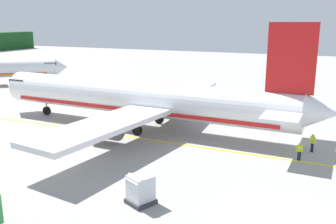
% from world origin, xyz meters
% --- Properties ---
extents(airliner_foreground, '(34.69, 41.66, 11.90)m').
position_xyz_m(airliner_foreground, '(14.78, 18.35, 3.39)').
color(airliner_foreground, white).
rests_on(airliner_foreground, ground).
extents(cargo_container_near, '(2.18, 2.18, 2.12)m').
position_xyz_m(cargo_container_near, '(-1.37, 9.69, 1.01)').
color(cargo_container_near, '#333338').
rests_on(cargo_container_near, ground).
extents(crew_marshaller, '(0.47, 0.49, 1.75)m').
position_xyz_m(crew_marshaller, '(14.31, -0.06, 1.04)').
color(crew_marshaller, '#191E33').
rests_on(crew_marshaller, ground).
extents(crew_loader_left, '(0.43, 0.55, 1.64)m').
position_xyz_m(crew_loader_left, '(11.57, 0.82, 0.96)').
color(crew_loader_left, '#191E33').
rests_on(crew_loader_left, ground).
extents(apron_guide_line, '(0.30, 60.00, 0.01)m').
position_xyz_m(apron_guide_line, '(11.22, 13.92, 0.01)').
color(apron_guide_line, yellow).
rests_on(apron_guide_line, ground).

